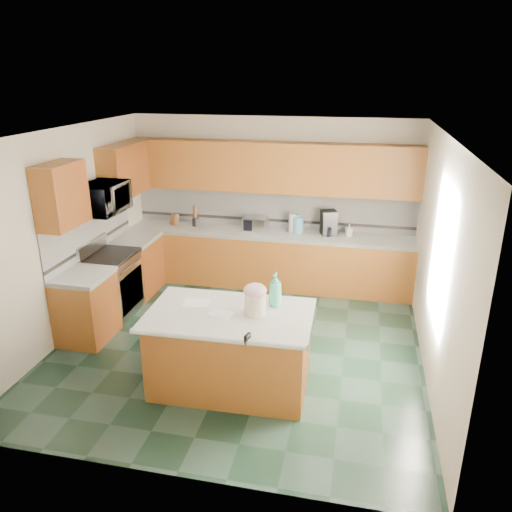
% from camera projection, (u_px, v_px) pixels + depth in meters
% --- Properties ---
extents(floor, '(4.60, 4.60, 0.00)m').
position_uv_depth(floor, '(239.00, 345.00, 6.50)').
color(floor, black).
rests_on(floor, ground).
extents(ceiling, '(4.60, 4.60, 0.00)m').
position_uv_depth(ceiling, '(236.00, 133.00, 5.56)').
color(ceiling, white).
rests_on(ceiling, ground).
extents(wall_back, '(4.60, 0.04, 2.70)m').
position_uv_depth(wall_back, '(272.00, 201.00, 8.16)').
color(wall_back, silver).
rests_on(wall_back, ground).
extents(wall_front, '(4.60, 0.04, 2.70)m').
position_uv_depth(wall_front, '(165.00, 343.00, 3.90)').
color(wall_front, silver).
rests_on(wall_front, ground).
extents(wall_left, '(0.04, 4.60, 2.70)m').
position_uv_depth(wall_left, '(65.00, 235.00, 6.49)').
color(wall_left, silver).
rests_on(wall_left, ground).
extents(wall_right, '(0.04, 4.60, 2.70)m').
position_uv_depth(wall_right, '(439.00, 262.00, 5.57)').
color(wall_right, silver).
rests_on(wall_right, ground).
extents(back_base_cab, '(4.60, 0.60, 0.86)m').
position_uv_depth(back_base_cab, '(268.00, 260.00, 8.18)').
color(back_base_cab, '#4F220D').
rests_on(back_base_cab, ground).
extents(back_countertop, '(4.60, 0.64, 0.06)m').
position_uv_depth(back_countertop, '(269.00, 234.00, 8.02)').
color(back_countertop, white).
rests_on(back_countertop, back_base_cab).
extents(back_upper_cab, '(4.60, 0.33, 0.78)m').
position_uv_depth(back_upper_cab, '(271.00, 167.00, 7.78)').
color(back_upper_cab, '#4F220D').
rests_on(back_upper_cab, wall_back).
extents(back_backsplash, '(4.60, 0.02, 0.63)m').
position_uv_depth(back_backsplash, '(272.00, 209.00, 8.17)').
color(back_backsplash, silver).
rests_on(back_backsplash, back_countertop).
extents(back_accent_band, '(4.60, 0.01, 0.05)m').
position_uv_depth(back_accent_band, '(272.00, 220.00, 8.23)').
color(back_accent_band, black).
rests_on(back_accent_band, back_countertop).
extents(left_base_cab_rear, '(0.60, 0.82, 0.86)m').
position_uv_depth(left_base_cab_rear, '(136.00, 267.00, 7.93)').
color(left_base_cab_rear, '#4F220D').
rests_on(left_base_cab_rear, ground).
extents(left_counter_rear, '(0.64, 0.82, 0.06)m').
position_uv_depth(left_counter_rear, '(134.00, 239.00, 7.77)').
color(left_counter_rear, white).
rests_on(left_counter_rear, left_base_cab_rear).
extents(left_base_cab_front, '(0.60, 0.72, 0.86)m').
position_uv_depth(left_base_cab_front, '(86.00, 309.00, 6.53)').
color(left_base_cab_front, '#4F220D').
rests_on(left_base_cab_front, ground).
extents(left_counter_front, '(0.64, 0.72, 0.06)m').
position_uv_depth(left_counter_front, '(82.00, 276.00, 6.37)').
color(left_counter_front, white).
rests_on(left_counter_front, left_base_cab_front).
extents(left_backsplash, '(0.02, 2.30, 0.63)m').
position_uv_depth(left_backsplash, '(90.00, 231.00, 7.03)').
color(left_backsplash, silver).
rests_on(left_backsplash, wall_left).
extents(left_accent_band, '(0.01, 2.30, 0.05)m').
position_uv_depth(left_accent_band, '(92.00, 244.00, 7.09)').
color(left_accent_band, black).
rests_on(left_accent_band, wall_left).
extents(left_upper_cab_rear, '(0.33, 1.09, 0.78)m').
position_uv_depth(left_upper_cab_rear, '(124.00, 170.00, 7.55)').
color(left_upper_cab_rear, '#4F220D').
rests_on(left_upper_cab_rear, wall_left).
extents(left_upper_cab_front, '(0.33, 0.72, 0.78)m').
position_uv_depth(left_upper_cab_front, '(61.00, 195.00, 6.03)').
color(left_upper_cab_front, '#4F220D').
rests_on(left_upper_cab_front, wall_left).
extents(range_body, '(0.60, 0.76, 0.88)m').
position_uv_depth(range_body, '(113.00, 286.00, 7.20)').
color(range_body, '#B7B7BC').
rests_on(range_body, ground).
extents(range_oven_door, '(0.02, 0.68, 0.55)m').
position_uv_depth(range_oven_door, '(132.00, 290.00, 7.16)').
color(range_oven_door, black).
rests_on(range_oven_door, range_body).
extents(range_cooktop, '(0.62, 0.78, 0.04)m').
position_uv_depth(range_cooktop, '(110.00, 256.00, 7.04)').
color(range_cooktop, black).
rests_on(range_cooktop, range_body).
extents(range_handle, '(0.02, 0.66, 0.02)m').
position_uv_depth(range_handle, '(131.00, 265.00, 7.02)').
color(range_handle, '#B7B7BC').
rests_on(range_handle, range_body).
extents(range_backguard, '(0.06, 0.76, 0.18)m').
position_uv_depth(range_backguard, '(92.00, 246.00, 7.05)').
color(range_backguard, '#B7B7BC').
rests_on(range_backguard, range_body).
extents(microwave, '(0.50, 0.73, 0.41)m').
position_uv_depth(microwave, '(103.00, 198.00, 6.75)').
color(microwave, '#B7B7BC').
rests_on(microwave, wall_left).
extents(island_base, '(1.70, 1.00, 0.86)m').
position_uv_depth(island_base, '(231.00, 352.00, 5.51)').
color(island_base, '#4F220D').
rests_on(island_base, ground).
extents(island_top, '(1.80, 1.10, 0.06)m').
position_uv_depth(island_top, '(230.00, 315.00, 5.35)').
color(island_top, white).
rests_on(island_top, island_base).
extents(island_bullnose, '(1.78, 0.10, 0.06)m').
position_uv_depth(island_bullnose, '(216.00, 339.00, 4.87)').
color(island_bullnose, white).
rests_on(island_bullnose, island_base).
extents(treat_jar, '(0.26, 0.26, 0.24)m').
position_uv_depth(treat_jar, '(255.00, 304.00, 5.27)').
color(treat_jar, beige).
rests_on(treat_jar, island_top).
extents(treat_jar_lid, '(0.25, 0.25, 0.15)m').
position_uv_depth(treat_jar_lid, '(255.00, 291.00, 5.21)').
color(treat_jar_lid, '#DAA3B2').
rests_on(treat_jar_lid, treat_jar).
extents(treat_jar_knob, '(0.08, 0.03, 0.03)m').
position_uv_depth(treat_jar_knob, '(255.00, 286.00, 5.19)').
color(treat_jar_knob, tan).
rests_on(treat_jar_knob, treat_jar_lid).
extents(treat_jar_knob_end_l, '(0.04, 0.04, 0.04)m').
position_uv_depth(treat_jar_knob_end_l, '(251.00, 286.00, 5.20)').
color(treat_jar_knob_end_l, tan).
rests_on(treat_jar_knob_end_l, treat_jar_lid).
extents(treat_jar_knob_end_r, '(0.04, 0.04, 0.04)m').
position_uv_depth(treat_jar_knob_end_r, '(259.00, 287.00, 5.19)').
color(treat_jar_knob_end_r, tan).
rests_on(treat_jar_knob_end_r, treat_jar_lid).
extents(soap_bottle_island, '(0.17, 0.17, 0.38)m').
position_uv_depth(soap_bottle_island, '(275.00, 290.00, 5.44)').
color(soap_bottle_island, teal).
rests_on(soap_bottle_island, island_top).
extents(paper_sheet_a, '(0.29, 0.24, 0.00)m').
position_uv_depth(paper_sheet_a, '(221.00, 314.00, 5.31)').
color(paper_sheet_a, white).
rests_on(paper_sheet_a, island_top).
extents(paper_sheet_b, '(0.32, 0.26, 0.00)m').
position_uv_depth(paper_sheet_b, '(197.00, 303.00, 5.57)').
color(paper_sheet_b, white).
rests_on(paper_sheet_b, island_top).
extents(clamp_body, '(0.05, 0.10, 0.08)m').
position_uv_depth(clamp_body, '(247.00, 338.00, 4.81)').
color(clamp_body, black).
rests_on(clamp_body, island_top).
extents(clamp_handle, '(0.01, 0.07, 0.01)m').
position_uv_depth(clamp_handle, '(246.00, 343.00, 4.77)').
color(clamp_handle, black).
rests_on(clamp_handle, island_top).
extents(knife_block, '(0.15, 0.17, 0.21)m').
position_uv_depth(knife_block, '(174.00, 220.00, 8.34)').
color(knife_block, '#472814').
rests_on(knife_block, back_countertop).
extents(utensil_crock, '(0.11, 0.11, 0.14)m').
position_uv_depth(utensil_crock, '(195.00, 222.00, 8.31)').
color(utensil_crock, black).
rests_on(utensil_crock, back_countertop).
extents(utensil_bundle, '(0.06, 0.06, 0.20)m').
position_uv_depth(utensil_bundle, '(195.00, 212.00, 8.25)').
color(utensil_bundle, '#472814').
rests_on(utensil_bundle, utensil_crock).
extents(toaster_oven, '(0.39, 0.28, 0.22)m').
position_uv_depth(toaster_oven, '(255.00, 224.00, 8.06)').
color(toaster_oven, '#B7B7BC').
rests_on(toaster_oven, back_countertop).
extents(toaster_oven_door, '(0.34, 0.01, 0.18)m').
position_uv_depth(toaster_oven_door, '(254.00, 226.00, 7.95)').
color(toaster_oven_door, black).
rests_on(toaster_oven_door, toaster_oven).
extents(paper_towel, '(0.13, 0.13, 0.30)m').
position_uv_depth(paper_towel, '(293.00, 223.00, 7.98)').
color(paper_towel, white).
rests_on(paper_towel, back_countertop).
extents(paper_towel_base, '(0.20, 0.20, 0.01)m').
position_uv_depth(paper_towel_base, '(293.00, 231.00, 8.03)').
color(paper_towel_base, '#B7B7BC').
rests_on(paper_towel_base, back_countertop).
extents(water_jug, '(0.16, 0.16, 0.27)m').
position_uv_depth(water_jug, '(298.00, 225.00, 7.93)').
color(water_jug, '#5B9ABD').
rests_on(water_jug, back_countertop).
extents(water_jug_neck, '(0.08, 0.08, 0.04)m').
position_uv_depth(water_jug_neck, '(298.00, 215.00, 7.87)').
color(water_jug_neck, '#5B9ABD').
rests_on(water_jug_neck, water_jug).
extents(coffee_maker, '(0.29, 0.31, 0.39)m').
position_uv_depth(coffee_maker, '(329.00, 223.00, 7.83)').
color(coffee_maker, black).
rests_on(coffee_maker, back_countertop).
extents(coffee_carafe, '(0.16, 0.16, 0.16)m').
position_uv_depth(coffee_carafe, '(328.00, 231.00, 7.82)').
color(coffee_carafe, black).
rests_on(coffee_carafe, back_countertop).
extents(soap_bottle_back, '(0.12, 0.12, 0.20)m').
position_uv_depth(soap_bottle_back, '(349.00, 230.00, 7.77)').
color(soap_bottle_back, white).
rests_on(soap_bottle_back, back_countertop).
extents(soap_back_cap, '(0.02, 0.02, 0.03)m').
position_uv_depth(soap_back_cap, '(349.00, 223.00, 7.73)').
color(soap_back_cap, red).
rests_on(soap_back_cap, soap_bottle_back).
extents(window_light_proxy, '(0.02, 1.40, 1.10)m').
position_uv_depth(window_light_proxy, '(440.00, 255.00, 5.34)').
color(window_light_proxy, white).
rests_on(window_light_proxy, wall_right).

